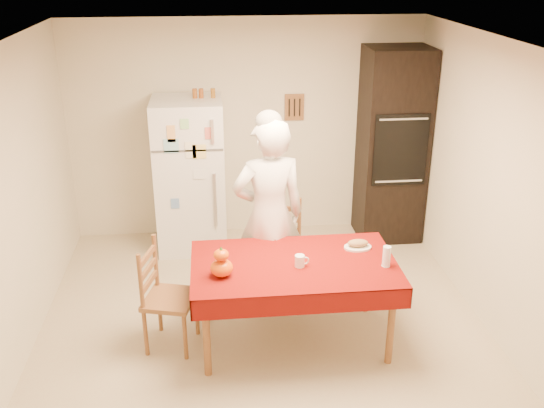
{
  "coord_description": "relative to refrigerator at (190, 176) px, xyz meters",
  "views": [
    {
      "loc": [
        -0.4,
        -4.45,
        3.16
      ],
      "look_at": [
        0.08,
        0.2,
        1.18
      ],
      "focal_mm": 40.0,
      "sensor_mm": 36.0,
      "label": 1
    }
  ],
  "objects": [
    {
      "name": "oven_cabinet",
      "position": [
        2.28,
        0.05,
        0.25
      ],
      "size": [
        0.7,
        0.62,
        2.2
      ],
      "color": "black",
      "rests_on": "floor"
    },
    {
      "name": "pumpkin_upper",
      "position": [
        0.29,
        -2.1,
        0.1
      ],
      "size": [
        0.12,
        0.12,
        0.09
      ],
      "primitive_type": "ellipsoid",
      "color": "#D05B04",
      "rests_on": "pumpkin_lower"
    },
    {
      "name": "pumpkin_lower",
      "position": [
        0.29,
        -2.1,
        -0.02
      ],
      "size": [
        0.18,
        0.18,
        0.14
      ],
      "primitive_type": "ellipsoid",
      "color": "#E35D05",
      "rests_on": "dining_table"
    },
    {
      "name": "floor",
      "position": [
        0.65,
        -1.88,
        -0.85
      ],
      "size": [
        4.5,
        4.5,
        0.0
      ],
      "primitive_type": "plane",
      "color": "tan",
      "rests_on": "ground"
    },
    {
      "name": "chair_left",
      "position": [
        -0.21,
        -1.89,
        -0.34
      ],
      "size": [
        0.49,
        0.51,
        0.95
      ],
      "rotation": [
        0.0,
        0.0,
        1.31
      ],
      "color": "brown",
      "rests_on": "floor"
    },
    {
      "name": "spice_jar_mid",
      "position": [
        0.16,
        0.05,
        0.9
      ],
      "size": [
        0.05,
        0.05,
        0.1
      ],
      "primitive_type": "cylinder",
      "color": "brown",
      "rests_on": "refrigerator"
    },
    {
      "name": "spice_jar_left",
      "position": [
        0.09,
        0.05,
        0.9
      ],
      "size": [
        0.05,
        0.05,
        0.1
      ],
      "primitive_type": "cylinder",
      "color": "brown",
      "rests_on": "refrigerator"
    },
    {
      "name": "seated_woman",
      "position": [
        0.74,
        -1.34,
        0.07
      ],
      "size": [
        0.73,
        0.53,
        1.84
      ],
      "primitive_type": "imported",
      "rotation": [
        0.0,
        0.0,
        3.29
      ],
      "color": "silver",
      "rests_on": "floor"
    },
    {
      "name": "chair_far",
      "position": [
        0.89,
        -1.11,
        -0.34
      ],
      "size": [
        0.44,
        0.42,
        0.95
      ],
      "rotation": [
        0.0,
        0.0,
        -0.05
      ],
      "color": "brown",
      "rests_on": "floor"
    },
    {
      "name": "room_shell",
      "position": [
        0.65,
        -1.88,
        0.77
      ],
      "size": [
        4.02,
        4.52,
        2.51
      ],
      "color": "beige",
      "rests_on": "ground"
    },
    {
      "name": "coffee_mug",
      "position": [
        0.92,
        -2.02,
        -0.04
      ],
      "size": [
        0.08,
        0.08,
        0.1
      ],
      "primitive_type": "cylinder",
      "color": "white",
      "rests_on": "dining_table"
    },
    {
      "name": "spice_jar_right",
      "position": [
        0.29,
        0.05,
        0.9
      ],
      "size": [
        0.05,
        0.05,
        0.1
      ],
      "primitive_type": "cylinder",
      "color": "#8F5A1A",
      "rests_on": "refrigerator"
    },
    {
      "name": "bread_loaf",
      "position": [
        1.47,
        -1.75,
        -0.04
      ],
      "size": [
        0.18,
        0.1,
        0.06
      ],
      "primitive_type": "ellipsoid",
      "color": "#A88052",
      "rests_on": "bread_plate"
    },
    {
      "name": "refrigerator",
      "position": [
        0.0,
        0.0,
        0.0
      ],
      "size": [
        0.75,
        0.74,
        1.7
      ],
      "color": "white",
      "rests_on": "floor"
    },
    {
      "name": "wine_glass",
      "position": [
        1.63,
        -2.08,
        -0.0
      ],
      "size": [
        0.07,
        0.07,
        0.18
      ],
      "primitive_type": "cylinder",
      "color": "white",
      "rests_on": "dining_table"
    },
    {
      "name": "dining_table",
      "position": [
        0.89,
        -1.95,
        -0.16
      ],
      "size": [
        1.7,
        1.0,
        0.76
      ],
      "color": "brown",
      "rests_on": "floor"
    },
    {
      "name": "bread_plate",
      "position": [
        1.47,
        -1.75,
        -0.08
      ],
      "size": [
        0.24,
        0.24,
        0.02
      ],
      "primitive_type": "cylinder",
      "color": "white",
      "rests_on": "dining_table"
    }
  ]
}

